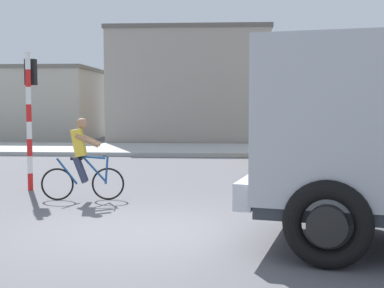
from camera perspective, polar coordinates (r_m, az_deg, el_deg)
ground_plane at (r=8.73m, az=-5.97°, el=-9.09°), size 120.00×120.00×0.00m
sidewalk_far at (r=22.82m, az=0.06°, el=-0.57°), size 80.00×5.00×0.16m
cyclist at (r=11.45m, az=-11.57°, el=-1.58°), size 1.72×0.52×1.72m
traffic_light_pole at (r=13.08m, az=-16.77°, el=4.33°), size 0.24×0.43×3.20m
car_red_near at (r=18.53m, az=13.33°, el=0.46°), size 4.14×2.15×1.60m
building_corner_left at (r=32.43m, az=-18.81°, el=4.06°), size 9.98×6.14×4.02m
building_mid_block at (r=28.17m, az=-0.14°, el=6.06°), size 8.01×5.65×5.76m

